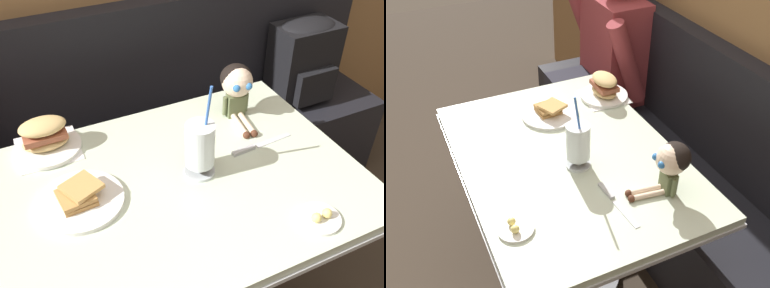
# 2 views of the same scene
# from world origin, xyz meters

# --- Properties ---
(booth_bench) EXTENTS (2.60, 0.48, 1.00)m
(booth_bench) POSITION_xyz_m (0.00, 0.81, 0.33)
(booth_bench) COLOR black
(booth_bench) RESTS_ON ground
(diner_table) EXTENTS (1.11, 0.81, 0.74)m
(diner_table) POSITION_xyz_m (0.00, 0.18, 0.54)
(diner_table) COLOR beige
(diner_table) RESTS_ON ground
(toast_plate) EXTENTS (0.25, 0.25, 0.06)m
(toast_plate) POSITION_xyz_m (-0.29, 0.22, 0.76)
(toast_plate) COLOR white
(toast_plate) RESTS_ON diner_table
(milkshake_glass) EXTENTS (0.10, 0.10, 0.32)m
(milkshake_glass) POSITION_xyz_m (0.07, 0.19, 0.84)
(milkshake_glass) COLOR silver
(milkshake_glass) RESTS_ON diner_table
(sandwich_plate) EXTENTS (0.22, 0.22, 0.12)m
(sandwich_plate) POSITION_xyz_m (-0.33, 0.51, 0.79)
(sandwich_plate) COLOR white
(sandwich_plate) RESTS_ON diner_table
(butter_saucer) EXTENTS (0.12, 0.12, 0.04)m
(butter_saucer) POSITION_xyz_m (0.28, -0.13, 0.75)
(butter_saucer) COLOR white
(butter_saucer) RESTS_ON diner_table
(butter_knife) EXTENTS (0.24, 0.04, 0.01)m
(butter_knife) POSITION_xyz_m (0.28, 0.22, 0.74)
(butter_knife) COLOR silver
(butter_knife) RESTS_ON diner_table
(seated_doll) EXTENTS (0.13, 0.22, 0.20)m
(seated_doll) POSITION_xyz_m (0.33, 0.42, 0.87)
(seated_doll) COLOR #5B6642
(seated_doll) RESTS_ON diner_table
(backpack) EXTENTS (0.30, 0.25, 0.41)m
(backpack) POSITION_xyz_m (0.93, 0.78, 0.66)
(backpack) COLOR black
(backpack) RESTS_ON booth_bench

